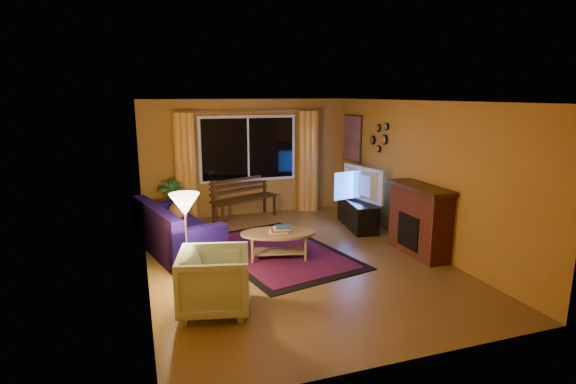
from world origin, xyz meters
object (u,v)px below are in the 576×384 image
object	(u,v)px
sofa	(177,228)
tv_console	(357,214)
coffee_table	(278,245)
armchair	(215,278)
bench	(245,209)
floor_lamp	(187,243)

from	to	relation	value
sofa	tv_console	bearing A→B (deg)	-9.21
tv_console	coffee_table	bearing A→B (deg)	-141.89
coffee_table	tv_console	xyz separation A→B (m)	(2.02, 1.15, 0.05)
armchair	tv_console	xyz separation A→B (m)	(3.29, 2.62, -0.16)
bench	coffee_table	size ratio (longest dim) A/B	1.23
armchair	bench	bearing A→B (deg)	-4.86
coffee_table	tv_console	bearing A→B (deg)	29.61
bench	armchair	bearing A→B (deg)	-131.39
floor_lamp	tv_console	world-z (taller)	floor_lamp
sofa	coffee_table	xyz separation A→B (m)	(1.50, -0.82, -0.20)
armchair	tv_console	size ratio (longest dim) A/B	0.66
floor_lamp	tv_console	bearing A→B (deg)	27.60
tv_console	armchair	bearing A→B (deg)	-133.01
floor_lamp	coffee_table	distance (m)	1.72
coffee_table	bench	bearing A→B (deg)	89.19
floor_lamp	coffee_table	size ratio (longest dim) A/B	1.08
sofa	coffee_table	world-z (taller)	sofa
floor_lamp	bench	bearing A→B (deg)	63.71
sofa	coffee_table	bearing A→B (deg)	-43.09
sofa	floor_lamp	bearing A→B (deg)	-104.86
bench	coffee_table	world-z (taller)	bench
armchair	tv_console	bearing A→B (deg)	-37.83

